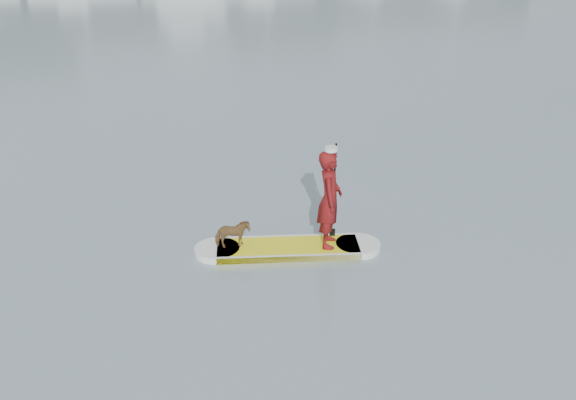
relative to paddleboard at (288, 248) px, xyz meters
name	(u,v)px	position (x,y,z in m)	size (l,w,h in m)	color
ground	(232,213)	(-0.59, 1.82, -0.06)	(140.00, 140.00, 0.00)	slate
paddleboard	(288,248)	(0.00, 0.00, 0.00)	(3.23, 1.40, 0.12)	yellow
paddler	(330,199)	(0.69, -0.17, 0.94)	(0.64, 0.42, 1.75)	maroon
white_cap	(331,149)	(0.69, -0.17, 1.85)	(0.22, 0.22, 0.07)	silver
dog	(232,234)	(-0.94, 0.23, 0.31)	(0.27, 0.60, 0.51)	brown
paddle	(333,202)	(0.88, 0.10, 0.74)	(0.11, 0.30, 2.00)	black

